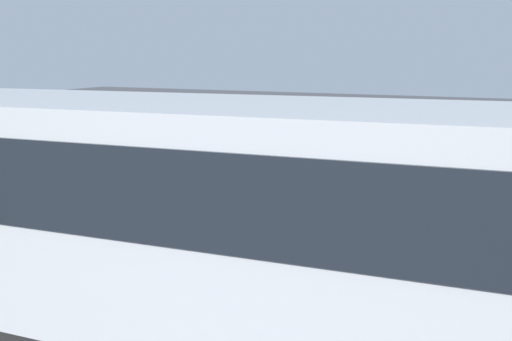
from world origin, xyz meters
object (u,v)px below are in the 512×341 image
object	(u,v)px
spectator_far_left	(316,218)
spectator_centre	(187,199)
tour_bus	(195,226)
stunt_motorcycle	(202,158)
spectator_left	(251,211)
parked_motorcycle_silver	(450,280)

from	to	relation	value
spectator_far_left	spectator_centre	bearing A→B (deg)	-0.62
tour_bus	stunt_motorcycle	world-z (taller)	tour_bus
tour_bus	spectator_centre	size ratio (longest dim) A/B	6.04
spectator_centre	stunt_motorcycle	xyz separation A→B (m)	(2.73, -5.49, -0.47)
tour_bus	stunt_motorcycle	bearing A→B (deg)	-61.22
tour_bus	spectator_left	size ratio (longest dim) A/B	6.24
spectator_left	stunt_motorcycle	size ratio (longest dim) A/B	0.91
spectator_left	stunt_motorcycle	xyz separation A→B (m)	(4.14, -5.61, -0.43)
spectator_centre	stunt_motorcycle	size ratio (longest dim) A/B	0.94
spectator_far_left	spectator_left	distance (m)	1.21
parked_motorcycle_silver	spectator_centre	bearing A→B (deg)	-5.23
spectator_centre	parked_motorcycle_silver	xyz separation A→B (m)	(-4.85, 0.44, -0.60)
spectator_left	spectator_centre	bearing A→B (deg)	-4.84
spectator_left	spectator_centre	distance (m)	1.42
tour_bus	parked_motorcycle_silver	distance (m)	3.98
spectator_far_left	stunt_motorcycle	distance (m)	7.70
spectator_left	stunt_motorcycle	distance (m)	6.99
parked_motorcycle_silver	tour_bus	bearing A→B (deg)	35.60
spectator_left	parked_motorcycle_silver	bearing A→B (deg)	174.62
spectator_centre	spectator_left	bearing A→B (deg)	175.16
parked_motorcycle_silver	stunt_motorcycle	distance (m)	9.63
stunt_motorcycle	tour_bus	bearing A→B (deg)	118.78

